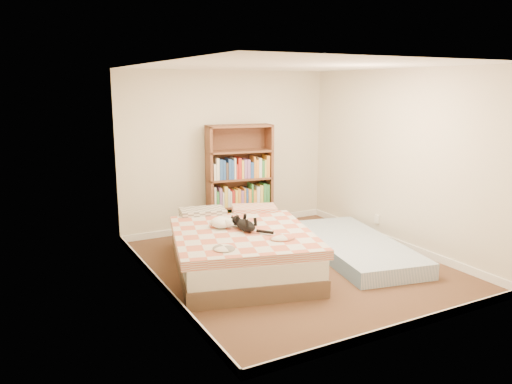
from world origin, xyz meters
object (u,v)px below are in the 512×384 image
black_cat (245,225)px  white_dog (222,222)px  bookshelf (239,194)px  bed (239,247)px  floor_mattress (354,247)px

black_cat → white_dog: (-0.21, 0.21, 0.00)m
bookshelf → bed: bearing=-107.7°
bookshelf → floor_mattress: 2.04m
bed → black_cat: 0.36m
bed → white_dog: bearing=174.7°
floor_mattress → white_dog: bearing=-179.5°
bookshelf → black_cat: size_ratio=2.55×
bookshelf → white_dog: size_ratio=4.89×
bed → floor_mattress: 1.66m
bookshelf → black_cat: (-0.72, -1.62, -0.00)m
white_dog → black_cat: bearing=-28.1°
bed → floor_mattress: bed is taller
white_dog → bookshelf: bearing=74.0°
bed → black_cat: (0.01, -0.14, 0.33)m
black_cat → bookshelf: bearing=59.3°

